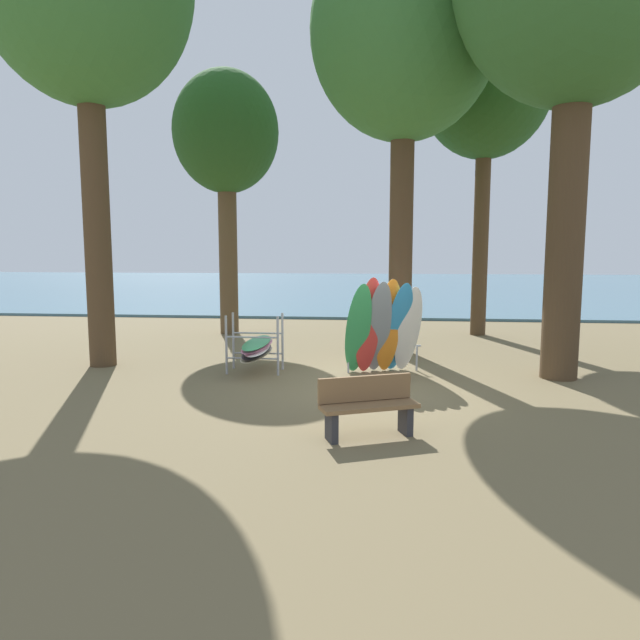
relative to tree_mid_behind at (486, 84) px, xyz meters
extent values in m
plane|color=brown|center=(-3.28, -6.99, -7.41)|extent=(80.00, 80.00, 0.00)
cube|color=#477084|center=(-3.28, 21.30, -7.36)|extent=(80.00, 36.00, 0.10)
cylinder|color=#4C3823|center=(-9.28, -5.62, -3.99)|extent=(0.58, 0.58, 6.85)
cylinder|color=#4C3823|center=(0.65, -5.93, -4.11)|extent=(0.73, 0.73, 6.60)
cylinder|color=#4C3823|center=(0.00, 0.00, -4.28)|extent=(0.46, 0.46, 6.27)
ellipsoid|color=#234C1E|center=(0.00, 0.00, 0.08)|extent=(3.89, 3.89, 4.47)
cylinder|color=#4C3823|center=(-2.51, -3.27, -4.20)|extent=(0.59, 0.59, 6.42)
ellipsoid|color=#387033|center=(-2.51, -3.27, 0.45)|extent=(4.56, 4.56, 5.24)
cylinder|color=brown|center=(-7.67, -0.47, -4.86)|extent=(0.56, 0.56, 5.11)
ellipsoid|color=#234C1E|center=(-7.67, -0.47, -1.30)|extent=(3.16, 3.16, 3.64)
ellipsoid|color=#339E56|center=(-3.47, -6.18, -6.43)|extent=(0.76, 1.07, 1.97)
ellipsoid|color=red|center=(-3.26, -6.11, -6.37)|extent=(0.72, 0.96, 2.09)
ellipsoid|color=gray|center=(-3.05, -6.05, -6.41)|extent=(0.71, 1.10, 2.01)
ellipsoid|color=orange|center=(-2.84, -5.99, -6.39)|extent=(0.67, 0.97, 2.05)
ellipsoid|color=#2D8ED1|center=(-2.63, -5.92, -6.42)|extent=(0.79, 1.14, 1.98)
ellipsoid|color=white|center=(-2.43, -5.86, -6.47)|extent=(0.74, 1.01, 1.89)
cylinder|color=#9EA0A5|center=(-3.68, -5.85, -7.14)|extent=(0.04, 0.04, 0.55)
cylinder|color=#9EA0A5|center=(-2.21, -5.52, -7.14)|extent=(0.04, 0.04, 0.55)
cylinder|color=#9EA0A5|center=(-2.95, -5.68, -6.86)|extent=(1.64, 0.42, 0.04)
cylinder|color=#9EA0A5|center=(-6.24, -6.27, -6.79)|extent=(0.05, 0.05, 1.25)
cylinder|color=#9EA0A5|center=(-5.14, -6.27, -6.79)|extent=(0.05, 0.05, 1.25)
cylinder|color=#9EA0A5|center=(-6.24, -5.67, -6.79)|extent=(0.05, 0.05, 1.25)
cylinder|color=#9EA0A5|center=(-5.14, -5.67, -6.79)|extent=(0.05, 0.05, 1.25)
cylinder|color=#9EA0A5|center=(-5.69, -6.27, -7.06)|extent=(1.10, 0.04, 0.04)
cylinder|color=#9EA0A5|center=(-5.69, -6.27, -6.61)|extent=(1.10, 0.04, 0.04)
cylinder|color=#9EA0A5|center=(-5.69, -5.67, -7.06)|extent=(1.10, 0.04, 0.04)
cylinder|color=#9EA0A5|center=(-5.69, -5.67, -6.61)|extent=(1.10, 0.04, 0.04)
ellipsoid|color=#C6B289|center=(-5.65, -5.97, -7.02)|extent=(0.56, 2.11, 0.06)
ellipsoid|color=black|center=(-5.65, -5.97, -6.96)|extent=(0.53, 2.11, 0.06)
ellipsoid|color=white|center=(-5.64, -5.97, -6.90)|extent=(0.66, 2.13, 0.06)
ellipsoid|color=pink|center=(-5.63, -5.97, -6.84)|extent=(0.54, 2.11, 0.06)
ellipsoid|color=#339E56|center=(-5.64, -5.97, -6.78)|extent=(0.56, 2.11, 0.06)
cube|color=#2D2D33|center=(-3.69, -10.33, -7.20)|extent=(0.21, 0.33, 0.42)
cube|color=#2D2D33|center=(-2.65, -9.90, -7.20)|extent=(0.21, 0.33, 0.42)
cube|color=olive|center=(-3.17, -10.11, -6.96)|extent=(1.45, 0.91, 0.06)
cube|color=olive|center=(-3.24, -9.95, -6.74)|extent=(1.32, 0.59, 0.36)
camera|label=1|loc=(-3.07, -18.11, -4.74)|focal=32.71mm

